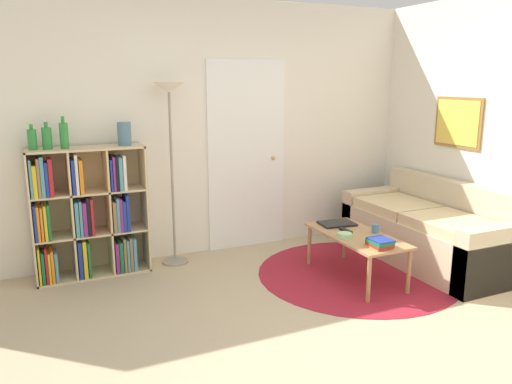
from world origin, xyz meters
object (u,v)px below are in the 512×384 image
bookshelf (87,215)px  cup (375,229)px  bottle_left (32,139)px  bottle_right (64,135)px  laptop (337,224)px  bowl (345,235)px  vase_on_shelf (124,134)px  bottle_middle (47,138)px  coffee_table (356,239)px  floor_lamp (170,113)px  couch (431,232)px

bookshelf → cup: size_ratio=14.99×
bottle_left → bottle_right: (0.26, -0.03, 0.03)m
bottle_left → bottle_right: size_ratio=0.78×
laptop → bottle_right: bearing=162.5°
bowl → vase_on_shelf: (-1.69, 1.14, 0.87)m
cup → bottle_middle: 3.03m
coffee_table → bottle_right: size_ratio=3.68×
floor_lamp → laptop: (1.42, -0.75, -1.06)m
coffee_table → bottle_left: size_ratio=4.69×
bookshelf → bowl: (2.07, -1.13, -0.14)m
coffee_table → bowl: size_ratio=7.93×
bookshelf → bottle_right: (-0.14, -0.01, 0.74)m
laptop → vase_on_shelf: 2.19m
bookshelf → coffee_table: bearing=-26.4°
cup → laptop: bearing=114.5°
bowl → bottle_left: size_ratio=0.59×
floor_lamp → bottle_middle: floor_lamp is taller
bookshelf → couch: (3.20, -1.02, -0.29)m
bottle_left → bottle_middle: bearing=-5.9°
bowl → vase_on_shelf: vase_on_shelf is taller
couch → bottle_right: bottle_right is taller
cup → bottle_middle: size_ratio=0.34×
cup → floor_lamp: bearing=144.8°
bottle_left → bottle_middle: (0.12, -0.01, 0.01)m
vase_on_shelf → coffee_table: bearing=-31.1°
laptop → bottle_left: bottle_left is taller
coffee_table → vase_on_shelf: 2.34m
bookshelf → bottle_middle: bottle_middle is taller
couch → cup: (-0.79, -0.11, 0.17)m
bookshelf → laptop: size_ratio=3.41×
bottle_right → couch: bearing=-16.8°
bowl → cup: 0.33m
coffee_table → cup: cup is taller
laptop → bottle_right: bottle_right is taller
cup → vase_on_shelf: size_ratio=0.38×
bottle_right → coffee_table: bearing=-24.8°
bookshelf → bottle_left: (-0.40, 0.02, 0.71)m
bowl → vase_on_shelf: size_ratio=0.61×
bookshelf → bottle_left: bottle_left is taller
couch → bottle_middle: 3.76m
bowl → bottle_right: bottle_right is taller
bookshelf → couch: 3.37m
vase_on_shelf → bottle_left: bearing=179.1°
floor_lamp → bookshelf: bearing=179.1°
coffee_table → laptop: bearing=87.8°
floor_lamp → cup: bearing=-35.2°
cup → bookshelf: bearing=154.7°
laptop → bottle_middle: bearing=163.0°
cup → vase_on_shelf: vase_on_shelf is taller
floor_lamp → couch: bearing=-22.9°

